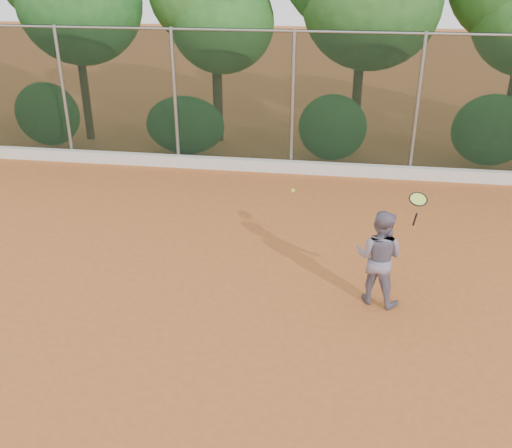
# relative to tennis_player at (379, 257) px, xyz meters

# --- Properties ---
(ground) EXTENTS (80.00, 80.00, 0.00)m
(ground) POSITION_rel_tennis_player_xyz_m (-1.94, -1.04, -0.79)
(ground) COLOR #B45F2A
(ground) RESTS_ON ground
(concrete_curb) EXTENTS (24.00, 0.20, 0.30)m
(concrete_curb) POSITION_rel_tennis_player_xyz_m (-1.94, 5.78, -0.64)
(concrete_curb) COLOR silver
(concrete_curb) RESTS_ON ground
(tennis_player) EXTENTS (0.93, 0.83, 1.58)m
(tennis_player) POSITION_rel_tennis_player_xyz_m (0.00, 0.00, 0.00)
(tennis_player) COLOR slate
(tennis_player) RESTS_ON ground
(chainlink_fence) EXTENTS (24.09, 0.09, 3.50)m
(chainlink_fence) POSITION_rel_tennis_player_xyz_m (-1.94, 5.96, 1.07)
(chainlink_fence) COLOR black
(chainlink_fence) RESTS_ON ground
(tennis_racket) EXTENTS (0.29, 0.28, 0.55)m
(tennis_racket) POSITION_rel_tennis_player_xyz_m (0.45, -0.15, 1.04)
(tennis_racket) COLOR black
(tennis_racket) RESTS_ON ground
(tennis_ball_in_flight) EXTENTS (0.06, 0.06, 0.06)m
(tennis_ball_in_flight) POSITION_rel_tennis_player_xyz_m (-1.42, 0.55, 0.82)
(tennis_ball_in_flight) COLOR yellow
(tennis_ball_in_flight) RESTS_ON ground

